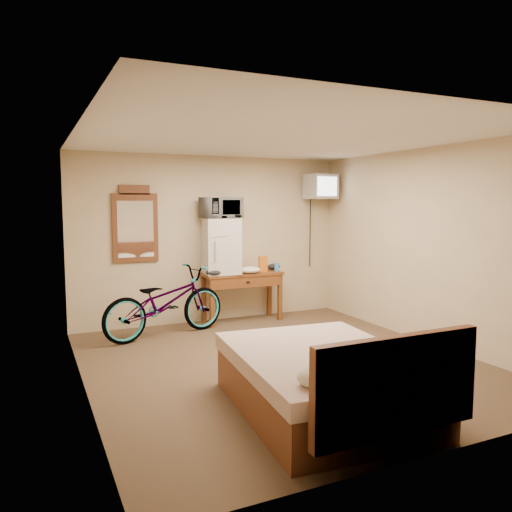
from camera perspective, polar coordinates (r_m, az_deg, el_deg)
name	(u,v)px	position (r m, az deg, el deg)	size (l,w,h in m)	color
room	(282,253)	(5.51, 2.95, 0.37)	(4.60, 4.64, 2.50)	#433121
desk	(243,281)	(7.56, -1.49, -2.93)	(1.21, 0.48, 0.75)	brown
mini_fridge	(221,246)	(7.42, -3.99, 1.15)	(0.56, 0.54, 0.83)	silver
microwave	(221,208)	(7.39, -4.02, 5.52)	(0.55, 0.38, 0.31)	silver
snack_bag	(263,264)	(7.62, 0.79, -0.91)	(0.12, 0.07, 0.24)	#CC6212
blue_cup	(277,267)	(7.72, 2.39, -1.25)	(0.07, 0.07, 0.13)	#3D85D0
cloth_cream	(250,270)	(7.46, -0.69, -1.60)	(0.33, 0.25, 0.10)	white
cloth_dark_a	(214,272)	(7.25, -4.82, -1.88)	(0.25, 0.19, 0.09)	black
cloth_dark_b	(274,267)	(7.88, 2.05, -1.22)	(0.21, 0.17, 0.10)	black
crt_television	(321,187)	(8.12, 7.40, 7.86)	(0.47, 0.58, 0.39)	black
wall_mirror	(135,225)	(7.27, -13.63, 3.48)	(0.64, 0.04, 1.09)	brown
bicycle	(165,302)	(6.85, -10.36, -5.21)	(0.62, 1.79, 0.94)	black
bed	(327,380)	(4.41, 8.13, -13.86)	(1.57, 1.99, 0.90)	brown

